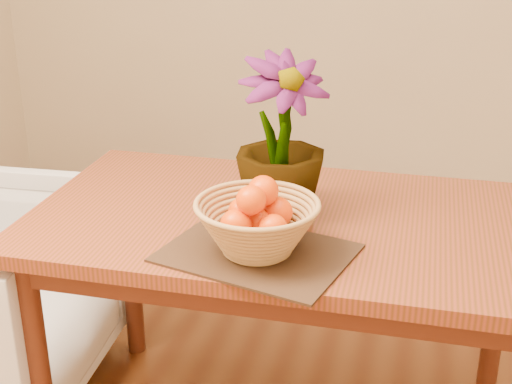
# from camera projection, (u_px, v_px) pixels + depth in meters

# --- Properties ---
(table) EXTENTS (1.40, 0.80, 0.75)m
(table) POSITION_uv_depth(u_px,v_px,m) (286.00, 244.00, 1.98)
(table) COLOR maroon
(table) RESTS_ON floor
(placemat) EXTENTS (0.50, 0.43, 0.01)m
(placemat) POSITION_uv_depth(u_px,v_px,m) (257.00, 253.00, 1.73)
(placemat) COLOR #362313
(placemat) RESTS_ON table
(wicker_basket) EXTENTS (0.30, 0.30, 0.12)m
(wicker_basket) POSITION_uv_depth(u_px,v_px,m) (257.00, 229.00, 1.71)
(wicker_basket) COLOR tan
(wicker_basket) RESTS_ON placemat
(orange_pile) EXTENTS (0.16, 0.17, 0.13)m
(orange_pile) POSITION_uv_depth(u_px,v_px,m) (257.00, 212.00, 1.69)
(orange_pile) COLOR #F15503
(orange_pile) RESTS_ON wicker_basket
(potted_plant) EXTENTS (0.34, 0.34, 0.44)m
(potted_plant) POSITION_uv_depth(u_px,v_px,m) (281.00, 138.00, 1.87)
(potted_plant) COLOR #134214
(potted_plant) RESTS_ON table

